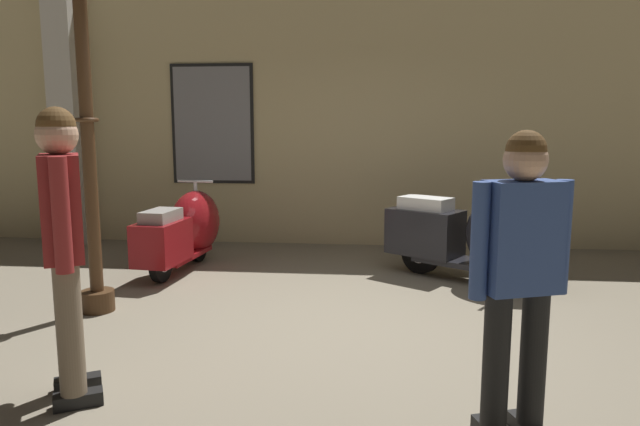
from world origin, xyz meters
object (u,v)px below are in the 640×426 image
at_px(visitor_0, 520,266).
at_px(visitor_1, 64,235).
at_px(scooter_0, 186,229).
at_px(scooter_1, 483,236).
at_px(lamppost, 87,128).

distance_m(visitor_0, visitor_1, 2.46).
distance_m(scooter_0, visitor_0, 4.36).
bearing_deg(scooter_0, scooter_1, -91.05).
height_order(scooter_0, visitor_1, visitor_1).
relative_size(lamppost, visitor_0, 1.95).
xyz_separation_m(scooter_1, visitor_1, (-2.81, -2.72, 0.48)).
height_order(scooter_1, lamppost, lamppost).
bearing_deg(scooter_0, lamppost, 176.22).
bearing_deg(visitor_1, scooter_0, 67.84).
distance_m(scooter_1, visitor_1, 3.94).
xyz_separation_m(scooter_0, lamppost, (-0.27, -1.56, 1.12)).
bearing_deg(lamppost, visitor_1, -67.85).
height_order(scooter_1, visitor_0, visitor_0).
relative_size(lamppost, visitor_1, 1.81).
distance_m(scooter_1, visitor_0, 2.97).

